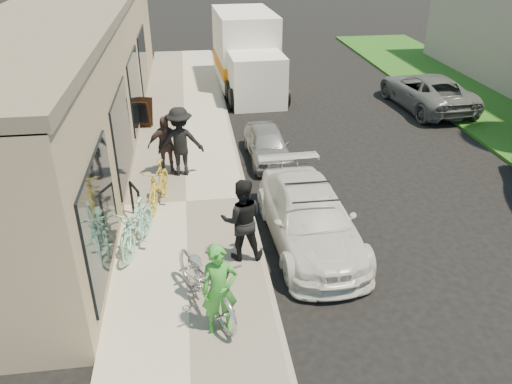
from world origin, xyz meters
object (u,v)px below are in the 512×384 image
bystander_b (165,145)px  sedan_silver (267,144)px  moving_truck (247,55)px  cruiser_bike_b (135,222)px  tandem_bike (206,280)px  cruiser_bike_c (158,185)px  sedan_white (309,217)px  woman_rider (219,290)px  far_car_gray (426,91)px  man_standing (242,220)px  cruiser_bike_a (137,227)px  bike_rack (135,199)px  sandwich_board (142,113)px  bystander_a (180,141)px

bystander_b → sedan_silver: bearing=2.0°
moving_truck → cruiser_bike_b: (-3.85, -11.85, -0.78)m
tandem_bike → cruiser_bike_c: bearing=80.3°
sedan_white → woman_rider: 3.39m
tandem_bike → cruiser_bike_c: size_ratio=1.27×
far_car_gray → man_standing: size_ratio=2.66×
sedan_white → bystander_b: size_ratio=2.68×
sedan_white → woman_rider: (-2.14, -2.61, 0.35)m
cruiser_bike_c → bystander_b: (0.15, 1.75, 0.30)m
cruiser_bike_a → bystander_b: size_ratio=1.06×
man_standing → cruiser_bike_a: bearing=-12.6°
moving_truck → far_car_gray: bearing=-32.2°
bike_rack → woman_rider: woman_rider is taller
cruiser_bike_a → man_standing: bearing=0.5°
cruiser_bike_c → bystander_b: size_ratio=1.07×
moving_truck → woman_rider: 15.02m
sedan_white → cruiser_bike_a: bearing=177.0°
bystander_b → sedan_white: bearing=-63.0°
sandwich_board → moving_truck: bearing=65.8°
far_car_gray → tandem_bike: bearing=46.0°
sedan_silver → woman_rider: (-1.91, -7.11, 0.49)m
sandwich_board → bystander_a: size_ratio=0.50×
bystander_a → sedan_white: bearing=129.3°
sedan_silver → woman_rider: 7.38m
moving_truck → far_car_gray: (6.47, -3.74, -0.70)m
sedan_white → cruiser_bike_b: bearing=171.8°
sandwich_board → bystander_b: bystander_b is taller
moving_truck → bystander_b: size_ratio=3.81×
sandwich_board → far_car_gray: 10.67m
bystander_a → tandem_bike: bearing=95.8°
moving_truck → sandwich_board: bearing=-133.0°
moving_truck → cruiser_bike_a: bearing=-109.4°
far_car_gray → cruiser_bike_a: (-10.25, -8.46, 0.02)m
moving_truck → bystander_a: (-2.84, -8.67, -0.25)m
cruiser_bike_c → bystander_a: bearing=83.6°
sandwich_board → bystander_b: 3.89m
sedan_silver → bike_rack: bearing=-139.3°
tandem_bike → sedan_silver: bearing=48.4°
sedan_white → cruiser_bike_c: (-3.32, 1.91, 0.05)m
moving_truck → far_car_gray: 7.51m
cruiser_bike_b → cruiser_bike_a: bearing=-61.1°
sandwich_board → man_standing: bearing=-55.9°
far_car_gray → cruiser_bike_b: 13.13m
moving_truck → bystander_b: (-3.25, -8.57, -0.38)m
sandwich_board → man_standing: (2.52, -8.00, 0.40)m
sedan_white → cruiser_bike_c: bearing=147.8°
sedan_silver → far_car_gray: 7.88m
tandem_bike → far_car_gray: bearing=26.2°
sedan_silver → tandem_bike: (-2.12, -6.52, 0.24)m
sandwich_board → man_standing: 8.40m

